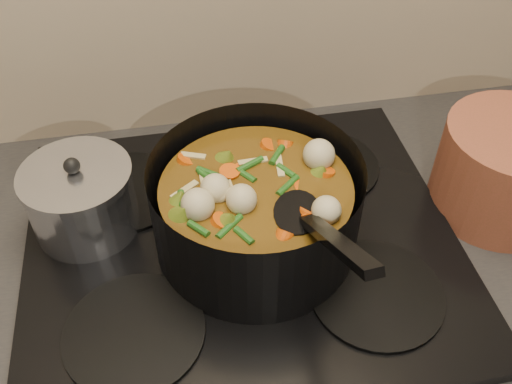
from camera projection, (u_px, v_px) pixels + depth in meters
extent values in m
cube|color=black|center=(243.00, 258.00, 0.86)|extent=(2.64, 0.64, 0.05)
cube|color=black|center=(242.00, 243.00, 0.84)|extent=(0.62, 0.54, 0.02)
cylinder|color=black|center=(134.00, 332.00, 0.72)|extent=(0.18, 0.18, 0.01)
cylinder|color=black|center=(377.00, 293.00, 0.76)|extent=(0.18, 0.18, 0.01)
cylinder|color=black|center=(128.00, 191.00, 0.90)|extent=(0.18, 0.18, 0.01)
cylinder|color=black|center=(324.00, 166.00, 0.94)|extent=(0.18, 0.18, 0.01)
cylinder|color=black|center=(256.00, 207.00, 0.78)|extent=(0.31, 0.31, 0.14)
cylinder|color=black|center=(256.00, 238.00, 0.83)|extent=(0.28, 0.28, 0.01)
cylinder|color=#583D0F|center=(256.00, 213.00, 0.79)|extent=(0.26, 0.26, 0.10)
cylinder|color=#DA5F0A|center=(284.00, 185.00, 0.76)|extent=(0.03, 0.03, 0.03)
cylinder|color=#DA5F0A|center=(281.00, 160.00, 0.80)|extent=(0.04, 0.04, 0.03)
cylinder|color=#DA5F0A|center=(234.00, 144.00, 0.82)|extent=(0.04, 0.04, 0.03)
cylinder|color=#DA5F0A|center=(220.00, 178.00, 0.77)|extent=(0.03, 0.03, 0.03)
cylinder|color=#DA5F0A|center=(198.00, 209.00, 0.73)|extent=(0.04, 0.03, 0.03)
cylinder|color=#DA5F0A|center=(248.00, 209.00, 0.73)|extent=(0.04, 0.04, 0.03)
cylinder|color=#DA5F0A|center=(286.00, 220.00, 0.71)|extent=(0.03, 0.04, 0.03)
cylinder|color=#DA5F0A|center=(330.00, 195.00, 0.75)|extent=(0.03, 0.03, 0.03)
cylinder|color=#DA5F0A|center=(285.00, 171.00, 0.78)|extent=(0.04, 0.04, 0.03)
cylinder|color=#DA5F0A|center=(255.00, 148.00, 0.81)|extent=(0.04, 0.04, 0.03)
cylinder|color=#DA5F0A|center=(235.00, 176.00, 0.77)|extent=(0.03, 0.03, 0.03)
cylinder|color=#DA5F0A|center=(205.00, 194.00, 0.75)|extent=(0.04, 0.04, 0.03)
cylinder|color=#DA5F0A|center=(213.00, 236.00, 0.70)|extent=(0.04, 0.04, 0.03)
sphere|color=#C9B98E|center=(300.00, 176.00, 0.75)|extent=(0.04, 0.04, 0.04)
sphere|color=#C9B98E|center=(246.00, 153.00, 0.79)|extent=(0.04, 0.04, 0.04)
sphere|color=#C9B98E|center=(212.00, 191.00, 0.73)|extent=(0.04, 0.04, 0.04)
sphere|color=#C9B98E|center=(273.00, 213.00, 0.71)|extent=(0.04, 0.04, 0.04)
sphere|color=#C9B98E|center=(297.00, 169.00, 0.76)|extent=(0.04, 0.04, 0.04)
cone|color=olive|center=(279.00, 228.00, 0.69)|extent=(0.04, 0.04, 0.03)
cone|color=olive|center=(311.00, 168.00, 0.77)|extent=(0.04, 0.04, 0.03)
cone|color=olive|center=(230.00, 149.00, 0.80)|extent=(0.04, 0.04, 0.03)
cone|color=olive|center=(200.00, 207.00, 0.72)|extent=(0.04, 0.04, 0.03)
cone|color=olive|center=(292.00, 223.00, 0.70)|extent=(0.04, 0.04, 0.03)
cylinder|color=#205A1A|center=(271.00, 166.00, 0.78)|extent=(0.01, 0.04, 0.01)
cylinder|color=#205A1A|center=(229.00, 142.00, 0.82)|extent=(0.04, 0.03, 0.01)
cylinder|color=#205A1A|center=(199.00, 174.00, 0.77)|extent=(0.04, 0.02, 0.01)
cylinder|color=#205A1A|center=(217.00, 205.00, 0.73)|extent=(0.02, 0.04, 0.01)
cylinder|color=#205A1A|center=(254.00, 209.00, 0.72)|extent=(0.03, 0.04, 0.01)
cylinder|color=#205A1A|center=(315.00, 222.00, 0.70)|extent=(0.04, 0.02, 0.01)
cylinder|color=#205A1A|center=(315.00, 179.00, 0.76)|extent=(0.04, 0.03, 0.01)
cylinder|color=#205A1A|center=(278.00, 159.00, 0.79)|extent=(0.01, 0.04, 0.01)
cylinder|color=#205A1A|center=(244.00, 165.00, 0.78)|extent=(0.04, 0.03, 0.01)
cylinder|color=#205A1A|center=(187.00, 171.00, 0.77)|extent=(0.04, 0.02, 0.01)
cylinder|color=#205A1A|center=(204.00, 210.00, 0.72)|extent=(0.02, 0.04, 0.01)
cylinder|color=#205A1A|center=(252.00, 220.00, 0.71)|extent=(0.03, 0.04, 0.01)
cube|color=tan|center=(208.00, 171.00, 0.77)|extent=(0.04, 0.01, 0.00)
cube|color=tan|center=(219.00, 215.00, 0.71)|extent=(0.02, 0.04, 0.00)
cube|color=tan|center=(285.00, 219.00, 0.71)|extent=(0.04, 0.03, 0.00)
cube|color=tan|center=(307.00, 177.00, 0.76)|extent=(0.04, 0.04, 0.00)
cube|color=tan|center=(259.00, 151.00, 0.80)|extent=(0.03, 0.04, 0.00)
cube|color=tan|center=(207.00, 173.00, 0.77)|extent=(0.04, 0.02, 0.00)
cube|color=tan|center=(221.00, 217.00, 0.71)|extent=(0.01, 0.04, 0.00)
ellipsoid|color=black|center=(297.00, 213.00, 0.72)|extent=(0.08, 0.09, 0.01)
cube|color=black|center=(336.00, 243.00, 0.62)|extent=(0.04, 0.17, 0.10)
cylinder|color=silver|center=(83.00, 202.00, 0.82)|extent=(0.15, 0.15, 0.09)
cylinder|color=silver|center=(75.00, 175.00, 0.78)|extent=(0.16, 0.16, 0.01)
sphere|color=black|center=(72.00, 166.00, 0.77)|extent=(0.02, 0.02, 0.02)
cylinder|color=brown|center=(507.00, 170.00, 0.86)|extent=(0.28, 0.28, 0.15)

